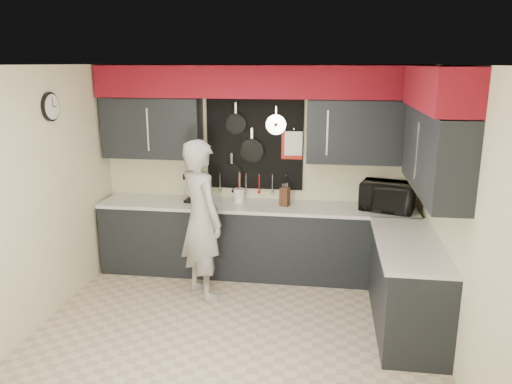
% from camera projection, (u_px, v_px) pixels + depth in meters
% --- Properties ---
extents(ground, '(4.00, 4.00, 0.00)m').
position_uv_depth(ground, '(235.00, 331.00, 5.01)').
color(ground, beige).
rests_on(ground, ground).
extents(back_wall_assembly, '(4.00, 0.36, 2.60)m').
position_uv_depth(back_wall_assembly, '(258.00, 115.00, 6.04)').
color(back_wall_assembly, beige).
rests_on(back_wall_assembly, ground).
extents(right_wall_assembly, '(0.36, 3.50, 2.60)m').
position_uv_depth(right_wall_assembly, '(439.00, 140.00, 4.52)').
color(right_wall_assembly, beige).
rests_on(right_wall_assembly, ground).
extents(left_wall_assembly, '(0.05, 3.50, 2.60)m').
position_uv_depth(left_wall_assembly, '(37.00, 196.00, 4.97)').
color(left_wall_assembly, beige).
rests_on(left_wall_assembly, ground).
extents(base_cabinets, '(3.95, 2.20, 0.92)m').
position_uv_depth(base_cabinets, '(292.00, 251.00, 5.91)').
color(base_cabinets, black).
rests_on(base_cabinets, ground).
extents(microwave, '(0.69, 0.56, 0.33)m').
position_uv_depth(microwave, '(387.00, 196.00, 5.89)').
color(microwave, black).
rests_on(microwave, base_cabinets).
extents(knife_block, '(0.13, 0.13, 0.23)m').
position_uv_depth(knife_block, '(285.00, 197.00, 6.08)').
color(knife_block, '#342210').
rests_on(knife_block, base_cabinets).
extents(utensil_crock, '(0.13, 0.13, 0.17)m').
position_uv_depth(utensil_crock, '(239.00, 195.00, 6.25)').
color(utensil_crock, white).
rests_on(utensil_crock, base_cabinets).
extents(coffee_maker, '(0.23, 0.27, 0.36)m').
position_uv_depth(coffee_maker, '(195.00, 186.00, 6.29)').
color(coffee_maker, black).
rests_on(coffee_maker, base_cabinets).
extents(person, '(0.78, 0.78, 1.82)m').
position_uv_depth(person, '(201.00, 220.00, 5.60)').
color(person, '#9E9D9B').
rests_on(person, ground).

